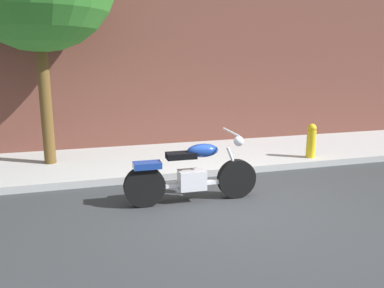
# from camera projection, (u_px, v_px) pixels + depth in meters

# --- Properties ---
(ground_plane) EXTENTS (60.00, 60.00, 0.00)m
(ground_plane) POSITION_uv_depth(u_px,v_px,m) (235.00, 206.00, 6.22)
(ground_plane) COLOR #303335
(sidewalk) EXTENTS (25.47, 2.65, 0.14)m
(sidewalk) POSITION_uv_depth(u_px,v_px,m) (186.00, 158.00, 8.96)
(sidewalk) COLOR #A8A8A8
(sidewalk) RESTS_ON ground
(motorcycle) EXTENTS (2.23, 0.70, 1.16)m
(motorcycle) POSITION_uv_depth(u_px,v_px,m) (192.00, 175.00, 6.33)
(motorcycle) COLOR black
(motorcycle) RESTS_ON ground
(fire_hydrant) EXTENTS (0.20, 0.20, 0.91)m
(fire_hydrant) POSITION_uv_depth(u_px,v_px,m) (311.00, 144.00, 8.65)
(fire_hydrant) COLOR gold
(fire_hydrant) RESTS_ON ground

